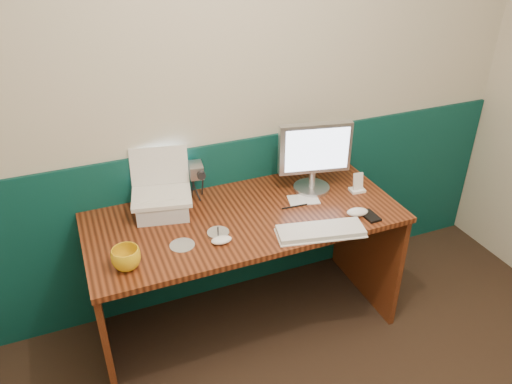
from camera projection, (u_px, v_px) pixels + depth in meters
name	position (u px, v px, depth m)	size (l,w,h in m)	color
back_wall	(235.00, 96.00, 2.62)	(3.50, 0.04, 2.50)	beige
wainscot	(238.00, 217.00, 2.99)	(3.48, 0.02, 1.00)	#083737
desk	(246.00, 273.00, 2.73)	(1.60, 0.70, 0.75)	#341409
laptop_riser	(163.00, 206.00, 2.54)	(0.26, 0.22, 0.09)	silver
laptop	(159.00, 177.00, 2.45)	(0.30, 0.23, 0.25)	silver
monitor	(313.00, 158.00, 2.68)	(0.39, 0.11, 0.39)	#B5B6BA
keyboard	(321.00, 232.00, 2.40)	(0.42, 0.14, 0.02)	silver
mouse_right	(357.00, 212.00, 2.54)	(0.11, 0.07, 0.04)	white
mouse_left	(221.00, 240.00, 2.33)	(0.10, 0.06, 0.03)	white
mug	(126.00, 259.00, 2.16)	(0.13, 0.13, 0.10)	gold
camcorder	(197.00, 181.00, 2.65)	(0.09, 0.13, 0.21)	#A1A1A5
cd_spindle	(218.00, 234.00, 2.38)	(0.11, 0.11, 0.02)	silver
cd_loose_a	(182.00, 245.00, 2.32)	(0.12, 0.12, 0.00)	silver
pen	(295.00, 206.00, 2.61)	(0.01, 0.01, 0.14)	black
papers	(304.00, 200.00, 2.67)	(0.16, 0.11, 0.00)	silver
dock	(357.00, 190.00, 2.75)	(0.08, 0.06, 0.02)	white
music_player	(358.00, 181.00, 2.72)	(0.06, 0.01, 0.10)	white
pda	(370.00, 216.00, 2.53)	(0.06, 0.11, 0.01)	black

